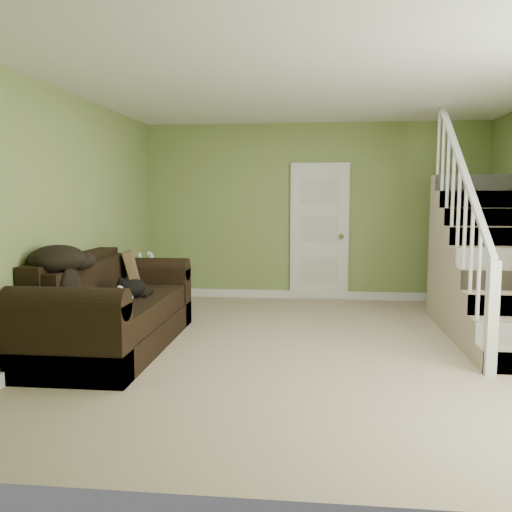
% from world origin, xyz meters
% --- Properties ---
extents(floor, '(5.00, 5.50, 0.01)m').
position_xyz_m(floor, '(0.00, 0.00, 0.00)').
color(floor, tan).
rests_on(floor, ground).
extents(ceiling, '(5.00, 5.50, 0.01)m').
position_xyz_m(ceiling, '(0.00, 0.00, 2.60)').
color(ceiling, white).
rests_on(ceiling, wall_back).
extents(wall_back, '(5.00, 0.04, 2.60)m').
position_xyz_m(wall_back, '(0.00, 2.75, 1.30)').
color(wall_back, '#7C924E').
rests_on(wall_back, floor).
extents(wall_front, '(5.00, 0.04, 2.60)m').
position_xyz_m(wall_front, '(0.00, -2.75, 1.30)').
color(wall_front, '#7C924E').
rests_on(wall_front, floor).
extents(wall_left, '(0.04, 5.50, 2.60)m').
position_xyz_m(wall_left, '(-2.50, 0.00, 1.30)').
color(wall_left, '#7C924E').
rests_on(wall_left, floor).
extents(baseboard_back, '(5.00, 0.04, 0.12)m').
position_xyz_m(baseboard_back, '(0.00, 2.72, 0.06)').
color(baseboard_back, white).
rests_on(baseboard_back, floor).
extents(baseboard_left, '(0.04, 5.50, 0.12)m').
position_xyz_m(baseboard_left, '(-2.47, 0.00, 0.06)').
color(baseboard_left, white).
rests_on(baseboard_left, floor).
extents(door, '(0.86, 0.12, 2.02)m').
position_xyz_m(door, '(0.10, 2.71, 1.01)').
color(door, white).
rests_on(door, floor).
extents(staircase, '(1.00, 2.51, 2.82)m').
position_xyz_m(staircase, '(1.99, 0.97, 0.64)').
color(staircase, tan).
rests_on(staircase, floor).
extents(sofa, '(1.03, 2.38, 0.94)m').
position_xyz_m(sofa, '(-2.02, -0.16, 0.36)').
color(sofa, black).
rests_on(sofa, floor).
extents(side_table, '(0.57, 0.57, 0.81)m').
position_xyz_m(side_table, '(-2.15, 1.46, 0.30)').
color(side_table, black).
rests_on(side_table, floor).
extents(cat, '(0.27, 0.53, 0.25)m').
position_xyz_m(cat, '(-1.80, -0.10, 0.61)').
color(cat, black).
rests_on(cat, sofa).
extents(banana, '(0.14, 0.18, 0.05)m').
position_xyz_m(banana, '(-1.73, -0.72, 0.53)').
color(banana, yellow).
rests_on(banana, sofa).
extents(throw_pillow, '(0.29, 0.43, 0.40)m').
position_xyz_m(throw_pillow, '(-2.06, 0.64, 0.71)').
color(throw_pillow, '#4B331E').
rests_on(throw_pillow, sofa).
extents(throw_blanket, '(0.60, 0.71, 0.25)m').
position_xyz_m(throw_blanket, '(-2.28, -0.71, 0.97)').
color(throw_blanket, black).
rests_on(throw_blanket, sofa).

